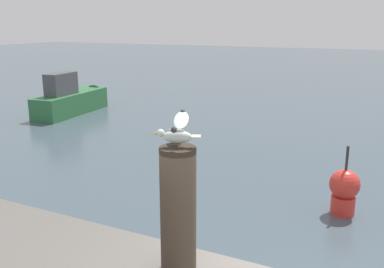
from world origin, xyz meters
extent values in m
cylinder|color=#382D23|center=(-0.95, -0.39, 2.01)|extent=(0.30, 0.30, 1.08)
cylinder|color=#C66D60|center=(-0.94, -0.37, 2.56)|extent=(0.01, 0.01, 0.04)
cylinder|color=#C66D60|center=(-0.93, -0.40, 2.56)|extent=(0.01, 0.01, 0.04)
ellipsoid|color=silver|center=(-0.95, -0.39, 2.63)|extent=(0.25, 0.17, 0.10)
sphere|color=silver|center=(-1.07, -0.44, 2.66)|extent=(0.06, 0.06, 0.06)
cone|color=gold|center=(-1.12, -0.46, 2.65)|extent=(0.05, 0.04, 0.02)
cube|color=silver|center=(-0.81, -0.33, 2.64)|extent=(0.09, 0.10, 0.01)
ellipsoid|color=silver|center=(-1.01, -0.21, 2.73)|extent=(0.21, 0.30, 0.11)
sphere|color=#333333|center=(-1.05, -0.09, 2.76)|extent=(0.04, 0.04, 0.04)
ellipsoid|color=silver|center=(-0.87, -0.56, 2.73)|extent=(0.21, 0.30, 0.11)
sphere|color=#333333|center=(-0.82, -0.68, 2.76)|extent=(0.04, 0.04, 0.04)
cube|color=#2D6B3D|center=(-11.19, 9.63, 0.42)|extent=(1.43, 3.76, 0.83)
cone|color=#2D6B3D|center=(-11.41, 11.71, 0.46)|extent=(1.03, 1.03, 0.93)
cube|color=#47474C|center=(-11.13, 9.08, 1.25)|extent=(0.72, 1.42, 0.83)
cylinder|color=red|center=(-0.23, 4.75, 0.17)|extent=(0.44, 0.44, 0.35)
sphere|color=red|center=(-0.23, 4.75, 0.59)|extent=(0.56, 0.56, 0.56)
cylinder|color=#2D2D2D|center=(-0.23, 4.75, 1.08)|extent=(0.05, 0.05, 0.50)
camera|label=1|loc=(0.61, -3.23, 3.49)|focal=40.40mm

